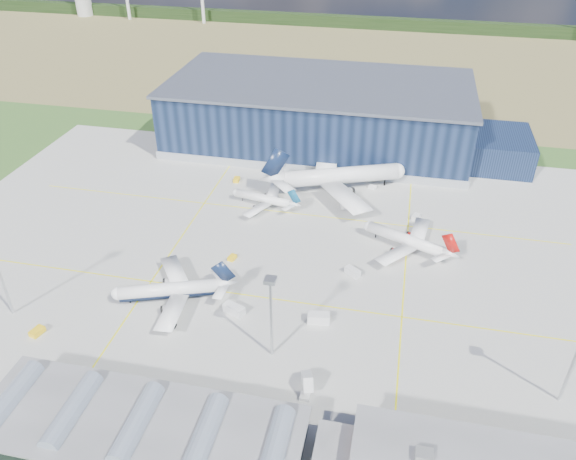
% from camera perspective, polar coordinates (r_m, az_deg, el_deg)
% --- Properties ---
extents(ground, '(600.00, 600.00, 0.00)m').
position_cam_1_polar(ground, '(161.99, -2.59, -4.52)').
color(ground, '#29501E').
rests_on(ground, ground).
extents(apron, '(220.00, 160.00, 0.08)m').
position_cam_1_polar(apron, '(169.74, -1.74, -2.51)').
color(apron, '#9A9A95').
rests_on(apron, ground).
extents(farmland, '(600.00, 220.00, 0.01)m').
position_cam_1_polar(farmland, '(359.40, 6.57, 16.86)').
color(farmland, olive).
rests_on(farmland, ground).
extents(treeline, '(600.00, 8.00, 8.00)m').
position_cam_1_polar(treeline, '(435.69, 7.92, 20.15)').
color(treeline, black).
rests_on(treeline, ground).
extents(hangar, '(145.00, 62.00, 26.10)m').
position_cam_1_polar(hangar, '(237.46, 3.84, 11.43)').
color(hangar, black).
rests_on(hangar, ground).
extents(glass_concourse, '(78.00, 23.00, 8.60)m').
position_cam_1_polar(glass_concourse, '(121.41, -13.31, -19.66)').
color(glass_concourse, black).
rests_on(glass_concourse, ground).
extents(light_mast_center, '(2.60, 2.60, 23.00)m').
position_cam_1_polar(light_mast_center, '(127.73, -1.76, -7.62)').
color(light_mast_center, '#B7BABE').
rests_on(light_mast_center, ground).
extents(airliner_navy, '(43.03, 42.59, 11.02)m').
position_cam_1_polar(airliner_navy, '(152.96, -12.10, -5.34)').
color(airliner_navy, white).
rests_on(airliner_navy, ground).
extents(airliner_red, '(41.47, 41.12, 10.33)m').
position_cam_1_polar(airliner_red, '(173.29, 11.89, -0.42)').
color(airliner_red, white).
rests_on(airliner_red, ground).
extents(airliner_widebody, '(69.26, 68.61, 17.49)m').
position_cam_1_polar(airliner_widebody, '(201.13, 5.41, 6.31)').
color(airliner_widebody, white).
rests_on(airliner_widebody, ground).
extents(airliner_regional, '(30.61, 30.16, 8.53)m').
position_cam_1_polar(airliner_regional, '(192.39, -2.54, 3.60)').
color(airliner_regional, white).
rests_on(airliner_regional, ground).
extents(gse_tug_a, '(3.05, 4.07, 1.51)m').
position_cam_1_polar(gse_tug_a, '(155.87, -24.13, -9.40)').
color(gse_tug_a, yellow).
rests_on(gse_tug_a, ground).
extents(gse_tug_b, '(2.46, 3.15, 1.21)m').
position_cam_1_polar(gse_tug_b, '(168.16, -5.70, -2.82)').
color(gse_tug_b, yellow).
rests_on(gse_tug_b, ground).
extents(gse_van_a, '(6.25, 4.46, 2.50)m').
position_cam_1_polar(gse_van_a, '(148.80, -5.50, -8.03)').
color(gse_van_a, silver).
rests_on(gse_van_a, ground).
extents(gse_cart_a, '(3.30, 3.96, 1.47)m').
position_cam_1_polar(gse_cart_a, '(191.18, 12.88, 1.30)').
color(gse_cart_a, silver).
rests_on(gse_cart_a, ground).
extents(gse_van_b, '(5.00, 4.48, 2.13)m').
position_cam_1_polar(gse_van_b, '(162.07, 6.57, -4.24)').
color(gse_van_b, silver).
rests_on(gse_van_b, ground).
extents(gse_tug_c, '(2.27, 3.39, 1.42)m').
position_cam_1_polar(gse_tug_c, '(210.32, -5.25, 5.11)').
color(gse_tug_c, yellow).
rests_on(gse_tug_c, ground).
extents(gse_cart_b, '(3.17, 2.52, 1.20)m').
position_cam_1_polar(gse_cart_b, '(206.89, 8.59, 4.33)').
color(gse_cart_b, silver).
rests_on(gse_cart_b, ground).
extents(gse_van_c, '(5.94, 3.41, 2.71)m').
position_cam_1_polar(gse_van_c, '(145.66, 3.13, -8.92)').
color(gse_van_c, silver).
rests_on(gse_van_c, ground).
extents(airstair, '(3.59, 5.74, 3.43)m').
position_cam_1_polar(airstair, '(129.53, 1.96, -15.40)').
color(airstair, silver).
rests_on(airstair, ground).
extents(car_a, '(3.31, 1.43, 1.11)m').
position_cam_1_polar(car_a, '(127.51, -6.26, -17.49)').
color(car_a, '#99999E').
rests_on(car_a, ground).
extents(car_b, '(4.14, 1.67, 1.34)m').
position_cam_1_polar(car_b, '(147.83, -12.07, -9.38)').
color(car_b, '#99999E').
rests_on(car_b, ground).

